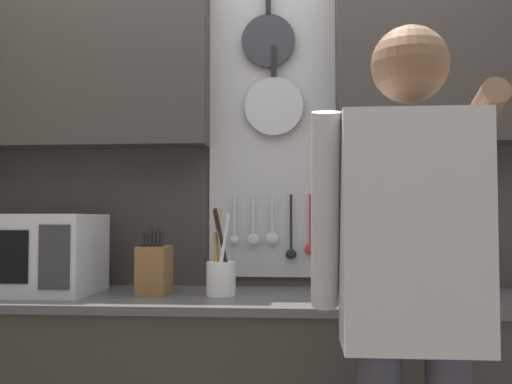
# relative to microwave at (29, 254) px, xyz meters

# --- Properties ---
(back_wall_unit) EXTENTS (2.95, 0.20, 2.41)m
(back_wall_unit) POSITION_rel_microwave_xyz_m (0.83, 0.29, 0.44)
(back_wall_unit) COLOR #38332D
(back_wall_unit) RESTS_ON ground_plane
(microwave) EXTENTS (0.51, 0.36, 0.31)m
(microwave) POSITION_rel_microwave_xyz_m (0.00, 0.00, 0.00)
(microwave) COLOR silver
(microwave) RESTS_ON base_cabinet_counter
(knife_block) EXTENTS (0.11, 0.15, 0.26)m
(knife_block) POSITION_rel_microwave_xyz_m (0.49, 0.00, -0.06)
(knife_block) COLOR brown
(knife_block) RESTS_ON base_cabinet_counter
(utensil_crock) EXTENTS (0.11, 0.11, 0.33)m
(utensil_crock) POSITION_rel_microwave_xyz_m (0.75, 0.00, -0.07)
(utensil_crock) COLOR white
(utensil_crock) RESTS_ON base_cabinet_counter
(person) EXTENTS (0.54, 0.66, 1.72)m
(person) POSITION_rel_microwave_xyz_m (1.35, -0.55, -0.03)
(person) COLOR #383842
(person) RESTS_ON ground_plane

